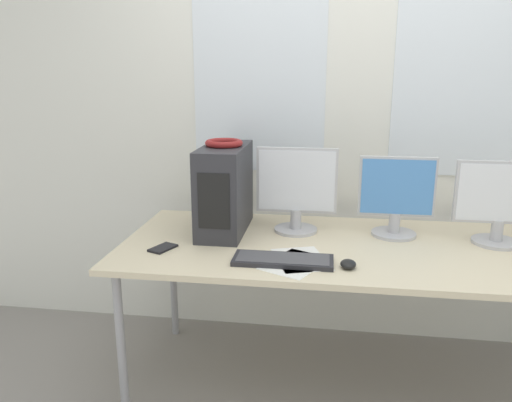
# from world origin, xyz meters

# --- Properties ---
(wall_back) EXTENTS (8.00, 0.07, 2.70)m
(wall_back) POSITION_xyz_m (0.00, 1.06, 1.35)
(wall_back) COLOR silver
(wall_back) RESTS_ON ground_plane
(desk) EXTENTS (2.24, 0.93, 0.76)m
(desk) POSITION_xyz_m (0.00, 0.47, 0.72)
(desk) COLOR beige
(desk) RESTS_ON ground_plane
(pc_tower) EXTENTS (0.21, 0.49, 0.44)m
(pc_tower) POSITION_xyz_m (-0.67, 0.60, 0.98)
(pc_tower) COLOR #2D2D33
(pc_tower) RESTS_ON desk
(headphones) EXTENTS (0.19, 0.19, 0.03)m
(headphones) POSITION_xyz_m (-0.67, 0.60, 1.21)
(headphones) COLOR maroon
(headphones) RESTS_ON pc_tower
(monitor_main) EXTENTS (0.40, 0.22, 0.43)m
(monitor_main) POSITION_xyz_m (-0.30, 0.64, 0.98)
(monitor_main) COLOR #B7B7BC
(monitor_main) RESTS_ON desk
(monitor_right_near) EXTENTS (0.37, 0.22, 0.40)m
(monitor_right_near) POSITION_xyz_m (0.19, 0.65, 0.96)
(monitor_right_near) COLOR #B7B7BC
(monitor_right_near) RESTS_ON desk
(monitor_right_far) EXTENTS (0.42, 0.22, 0.40)m
(monitor_right_far) POSITION_xyz_m (0.66, 0.59, 0.96)
(monitor_right_far) COLOR #B7B7BC
(monitor_right_far) RESTS_ON desk
(keyboard) EXTENTS (0.43, 0.16, 0.02)m
(keyboard) POSITION_xyz_m (-0.33, 0.20, 0.77)
(keyboard) COLOR #28282D
(keyboard) RESTS_ON desk
(mouse) EXTENTS (0.07, 0.09, 0.03)m
(mouse) POSITION_xyz_m (-0.05, 0.18, 0.78)
(mouse) COLOR black
(mouse) RESTS_ON desk
(cell_phone) EXTENTS (0.12, 0.15, 0.01)m
(cell_phone) POSITION_xyz_m (-0.90, 0.29, 0.77)
(cell_phone) COLOR black
(cell_phone) RESTS_ON desk
(paper_sheet_left) EXTENTS (0.29, 0.35, 0.00)m
(paper_sheet_left) POSITION_xyz_m (-0.25, 0.25, 0.76)
(paper_sheet_left) COLOR white
(paper_sheet_left) RESTS_ON desk
(paper_sheet_front) EXTENTS (0.32, 0.36, 0.00)m
(paper_sheet_front) POSITION_xyz_m (-0.27, 0.20, 0.76)
(paper_sheet_front) COLOR white
(paper_sheet_front) RESTS_ON desk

